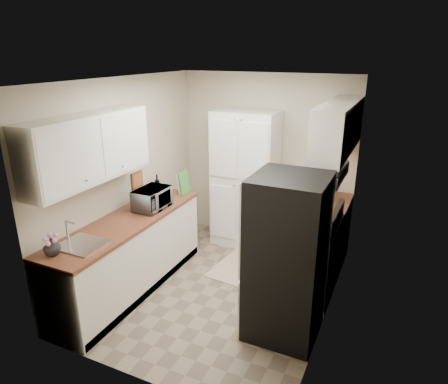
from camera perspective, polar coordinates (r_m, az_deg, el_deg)
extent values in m
plane|color=#7A6B56|center=(5.09, -0.71, -13.59)|extent=(3.20, 3.20, 0.00)
cube|color=#C2B59D|center=(5.94, 5.91, 4.53)|extent=(2.60, 0.04, 2.50)
cube|color=#C2B59D|center=(3.28, -13.06, -8.91)|extent=(2.60, 0.04, 2.50)
cube|color=#C2B59D|center=(5.19, -13.83, 1.82)|extent=(0.04, 3.20, 2.50)
cube|color=#C2B59D|center=(4.17, 15.58, -2.79)|extent=(0.04, 3.20, 2.50)
cube|color=white|center=(4.27, -0.85, 15.75)|extent=(2.60, 3.20, 0.04)
cube|color=silver|center=(4.39, -18.72, 5.98)|extent=(0.33, 1.60, 0.70)
cube|color=silver|center=(4.79, 15.99, 8.07)|extent=(0.33, 1.55, 0.58)
cube|color=#99999E|center=(4.48, 13.88, 2.60)|extent=(0.45, 0.76, 0.13)
cube|color=#B7B7BC|center=(4.33, -19.63, -7.12)|extent=(0.45, 0.40, 0.02)
cube|color=brown|center=(5.35, -12.34, 1.69)|extent=(0.02, 0.22, 0.22)
cube|color=silver|center=(5.82, 3.05, 1.73)|extent=(0.90, 0.55, 2.00)
cube|color=silver|center=(5.02, -13.30, -8.87)|extent=(0.60, 2.30, 0.88)
cube|color=brown|center=(4.82, -13.73, -4.05)|extent=(0.63, 2.33, 0.04)
cube|color=silver|center=(5.61, 13.85, -5.70)|extent=(0.60, 0.80, 0.88)
cube|color=brown|center=(5.44, 14.24, -1.32)|extent=(0.63, 0.83, 0.04)
cube|color=#B7B7BC|center=(4.91, 11.70, -9.26)|extent=(0.64, 0.76, 0.90)
cube|color=black|center=(4.71, 12.09, -4.29)|extent=(0.66, 0.78, 0.03)
cube|color=black|center=(4.62, 15.68, -3.66)|extent=(0.06, 0.76, 0.22)
cube|color=#DF9C90|center=(4.82, 7.08, -8.18)|extent=(0.01, 0.16, 0.42)
cube|color=beige|center=(5.03, 7.94, -7.00)|extent=(0.01, 0.16, 0.42)
cube|color=#B7B7BC|center=(4.04, 8.95, -9.31)|extent=(0.70, 0.72, 1.70)
imported|color=#A6A5AA|center=(5.02, -10.24, -0.94)|extent=(0.32, 0.47, 0.26)
cylinder|color=black|center=(5.50, -9.51, 0.93)|extent=(0.07, 0.07, 0.26)
imported|color=silver|center=(4.21, -23.38, -7.18)|extent=(0.21, 0.21, 0.17)
cube|color=#3A8333|center=(5.48, -5.68, 1.34)|extent=(0.03, 0.25, 0.31)
cube|color=#A4A4A8|center=(5.41, 13.90, 0.03)|extent=(0.31, 0.38, 0.21)
cube|color=#C6A98A|center=(5.53, 2.20, -10.56)|extent=(0.66, 0.96, 0.01)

